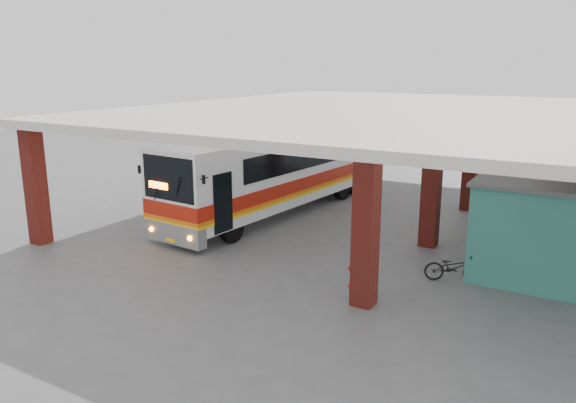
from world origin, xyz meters
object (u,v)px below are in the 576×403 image
at_px(coach_bus, 277,171).
at_px(pedestrian, 358,277).
at_px(motorcycle, 454,267).
at_px(red_chair, 508,219).

xyz_separation_m(coach_bus, pedestrian, (7.12, -7.32, -1.07)).
height_order(coach_bus, motorcycle, coach_bus).
bearing_deg(motorcycle, coach_bus, 44.90).
height_order(motorcycle, pedestrian, pedestrian).
xyz_separation_m(motorcycle, red_chair, (0.39, 7.12, -0.12)).
bearing_deg(red_chair, motorcycle, -98.21).
relative_size(motorcycle, red_chair, 2.39).
bearing_deg(red_chair, coach_bus, -168.12).
bearing_deg(pedestrian, motorcycle, -145.59).
bearing_deg(coach_bus, motorcycle, -21.03).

